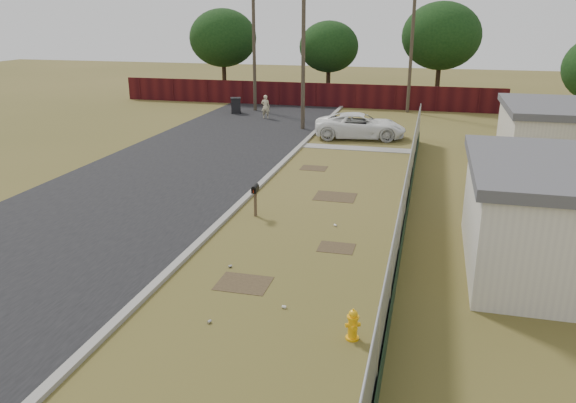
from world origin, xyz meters
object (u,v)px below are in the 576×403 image
(fire_hydrant, at_px, (353,325))
(pickup_truck, at_px, (360,126))
(mailbox, at_px, (255,191))
(pedestrian, at_px, (266,107))
(trash_bin, at_px, (236,105))

(fire_hydrant, bearing_deg, pickup_truck, 96.99)
(mailbox, bearing_deg, pickup_truck, 82.43)
(mailbox, bearing_deg, pedestrian, 105.47)
(mailbox, xyz_separation_m, pickup_truck, (1.87, 14.10, -0.20))
(fire_hydrant, distance_m, pickup_truck, 21.33)
(pedestrian, xyz_separation_m, trash_bin, (-2.68, 1.49, -0.23))
(mailbox, xyz_separation_m, trash_bin, (-7.90, 20.37, -0.34))
(mailbox, height_order, trash_bin, mailbox)
(fire_hydrant, relative_size, pickup_truck, 0.14)
(fire_hydrant, height_order, mailbox, mailbox)
(fire_hydrant, height_order, trash_bin, trash_bin)
(pickup_truck, xyz_separation_m, trash_bin, (-9.78, 6.27, -0.14))
(pedestrian, bearing_deg, trash_bin, -32.12)
(mailbox, relative_size, pedestrian, 0.72)
(fire_hydrant, xyz_separation_m, pickup_truck, (-2.60, 21.17, 0.37))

